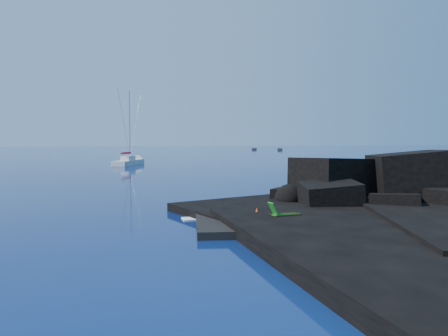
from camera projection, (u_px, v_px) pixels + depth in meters
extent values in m
plane|color=#030A37|center=(193.00, 231.00, 20.00)|extent=(400.00, 400.00, 0.00)
cube|color=black|center=(284.00, 225.00, 21.29)|extent=(9.08, 6.86, 0.70)
cube|color=white|center=(235.00, 215.00, 21.94)|extent=(2.00, 1.20, 0.05)
cone|color=#FF490D|center=(257.00, 212.00, 21.37)|extent=(0.41, 0.41, 0.48)
cube|color=#28272D|center=(254.00, 150.00, 152.04)|extent=(2.79, 4.80, 0.61)
cube|color=#2A2A30|center=(280.00, 150.00, 147.82)|extent=(2.69, 5.11, 0.65)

